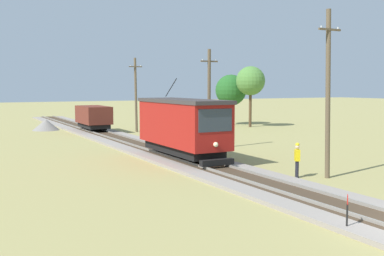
% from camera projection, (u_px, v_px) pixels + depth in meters
% --- Properties ---
extents(red_tram, '(2.60, 8.54, 4.79)m').
position_uv_depth(red_tram, '(182.00, 125.00, 28.63)').
color(red_tram, maroon).
rests_on(red_tram, rail_right).
extents(freight_car, '(2.40, 5.20, 2.31)m').
position_uv_depth(freight_car, '(93.00, 117.00, 46.07)').
color(freight_car, maroon).
rests_on(freight_car, rail_right).
extents(utility_pole_near_tram, '(1.40, 0.45, 8.41)m').
position_uv_depth(utility_pole_near_tram, '(328.00, 92.00, 23.07)').
color(utility_pole_near_tram, brown).
rests_on(utility_pole_near_tram, ground).
extents(utility_pole_mid, '(1.40, 0.24, 7.27)m').
position_uv_depth(utility_pole_mid, '(209.00, 98.00, 33.58)').
color(utility_pole_mid, brown).
rests_on(utility_pole_mid, ground).
extents(utility_pole_far, '(1.40, 0.53, 7.45)m').
position_uv_depth(utility_pole_far, '(136.00, 94.00, 46.59)').
color(utility_pole_far, brown).
rests_on(utility_pole_far, ground).
extents(trackside_signal_marker, '(0.21, 0.21, 1.18)m').
position_uv_depth(trackside_signal_marker, '(347.00, 211.00, 14.70)').
color(trackside_signal_marker, black).
rests_on(trackside_signal_marker, ground).
extents(gravel_pile, '(2.79, 2.79, 1.15)m').
position_uv_depth(gravel_pile, '(46.00, 125.00, 48.46)').
color(gravel_pile, gray).
rests_on(gravel_pile, ground).
extents(track_worker, '(0.40, 0.45, 1.78)m').
position_uv_depth(track_worker, '(297.00, 158.00, 23.34)').
color(track_worker, black).
rests_on(track_worker, ground).
extents(tree_left_near, '(3.70, 3.70, 5.98)m').
position_uv_depth(tree_left_near, '(231.00, 90.00, 55.11)').
color(tree_left_near, '#4C3823').
rests_on(tree_left_near, ground).
extents(tree_right_near, '(3.27, 3.27, 6.84)m').
position_uv_depth(tree_right_near, '(251.00, 81.00, 52.00)').
color(tree_right_near, '#4C3823').
rests_on(tree_right_near, ground).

